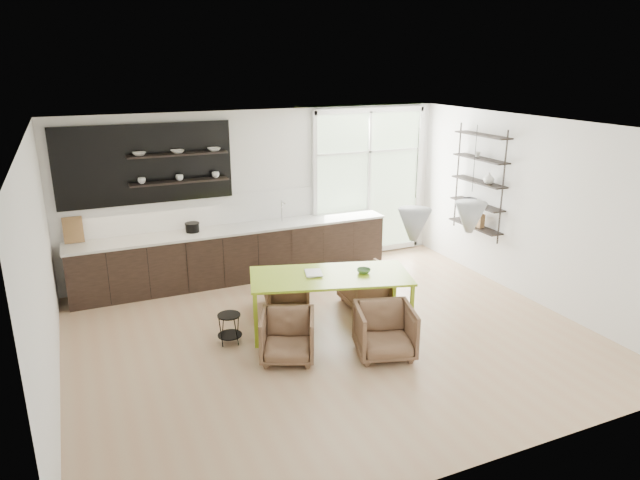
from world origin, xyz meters
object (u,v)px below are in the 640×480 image
(armchair_back_left, at_px, (286,289))
(armchair_front_right, at_px, (385,331))
(armchair_front_left, at_px, (288,336))
(wire_stool, at_px, (229,325))
(armchair_back_right, at_px, (365,285))
(dining_table, at_px, (330,279))

(armchair_back_left, distance_m, armchair_front_right, 2.07)
(armchair_front_left, bearing_deg, wire_stool, 151.69)
(armchair_back_left, height_order, wire_stool, armchair_back_left)
(armchair_back_left, relative_size, armchair_front_right, 0.87)
(armchair_back_right, height_order, armchair_front_right, armchair_front_right)
(dining_table, distance_m, armchair_front_right, 1.14)
(armchair_front_right, relative_size, wire_stool, 1.78)
(armchair_back_left, bearing_deg, wire_stool, 48.75)
(armchair_back_right, bearing_deg, armchair_back_left, -17.82)
(wire_stool, bearing_deg, armchair_back_right, 9.82)
(dining_table, distance_m, armchair_back_left, 1.12)
(dining_table, bearing_deg, armchair_front_right, -56.13)
(armchair_back_left, xyz_separation_m, armchair_back_right, (1.17, -0.43, 0.03))
(armchair_back_right, xyz_separation_m, armchair_front_left, (-1.73, -1.13, -0.01))
(armchair_back_left, bearing_deg, armchair_front_left, 82.80)
(armchair_back_left, relative_size, armchair_front_left, 0.94)
(dining_table, xyz_separation_m, wire_stool, (-1.45, 0.14, -0.49))
(armchair_back_left, distance_m, armchair_front_left, 1.65)
(dining_table, relative_size, armchair_back_right, 3.41)
(dining_table, xyz_separation_m, armchair_front_left, (-0.87, -0.59, -0.44))
(dining_table, xyz_separation_m, armchair_back_left, (-0.31, 0.97, -0.46))
(armchair_front_left, xyz_separation_m, armchair_front_right, (1.19, -0.42, 0.02))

